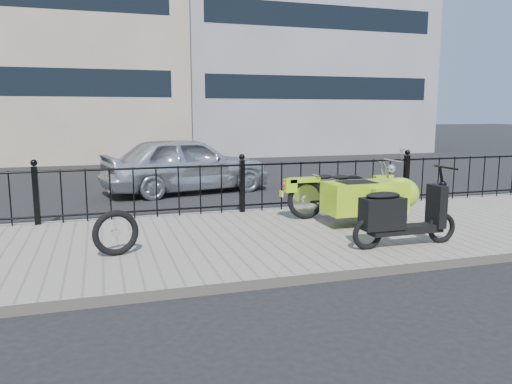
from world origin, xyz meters
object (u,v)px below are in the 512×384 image
object	(u,v)px
scooter	(399,216)
spare_tire	(116,233)
motorcycle_sidecar	(370,195)
sedan_car	(187,164)

from	to	relation	value
scooter	spare_tire	xyz separation A→B (m)	(-3.71, 0.71, -0.13)
motorcycle_sidecar	scooter	world-z (taller)	scooter
scooter	spare_tire	size ratio (longest dim) A/B	2.70
spare_tire	scooter	bearing A→B (deg)	-10.88
scooter	sedan_car	size ratio (longest dim) A/B	0.40
spare_tire	sedan_car	size ratio (longest dim) A/B	0.15
motorcycle_sidecar	sedan_car	xyz separation A→B (m)	(-2.23, 4.86, 0.10)
scooter	sedan_car	distance (m)	6.56
motorcycle_sidecar	scooter	bearing A→B (deg)	-104.86
scooter	motorcycle_sidecar	bearing A→B (deg)	75.14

